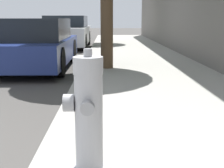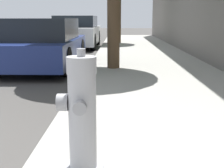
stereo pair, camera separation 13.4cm
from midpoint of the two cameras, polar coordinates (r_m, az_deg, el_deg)
name	(u,v)px [view 2 (the right image)]	position (r m, az deg, el deg)	size (l,w,h in m)	color
fire_hydrant	(82,116)	(2.32, -3.87, -5.92)	(0.34, 0.34, 0.93)	#97979C
parked_car_near	(42,44)	(8.25, -12.14, 7.14)	(1.79, 4.12, 1.27)	navy
parked_car_mid	(77,32)	(14.03, -6.12, 9.43)	(1.83, 4.46, 1.38)	silver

